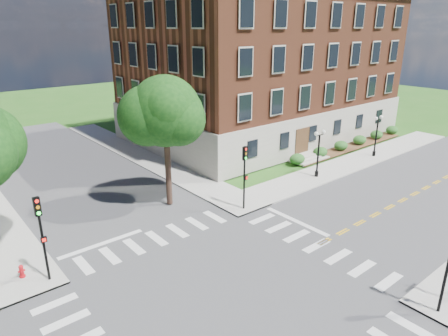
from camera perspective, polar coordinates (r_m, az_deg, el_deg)
ground at (r=21.52m, az=0.66°, el=-17.37°), size 160.00×160.00×0.00m
road_ew at (r=21.52m, az=0.66°, el=-17.36°), size 90.00×12.00×0.01m
road_ns at (r=21.52m, az=0.66°, el=-17.35°), size 12.00×90.00×0.01m
sidewalk_ne at (r=40.97m, az=3.12°, el=1.30°), size 34.00×34.00×0.12m
crosswalk_east at (r=25.99m, az=13.07°, el=-10.81°), size 2.20×10.20×0.02m
stop_bar_east at (r=28.71m, az=10.29°, el=-7.51°), size 0.40×5.50×0.00m
main_building at (r=49.86m, az=5.49°, el=14.27°), size 30.60×22.40×16.50m
shrub_row at (r=46.83m, az=17.53°, el=2.68°), size 18.00×2.00×1.30m
tree_d at (r=28.78m, az=-8.40°, el=7.97°), size 5.10×5.10×9.69m
traffic_signal_ne at (r=28.73m, az=2.95°, el=-0.25°), size 0.37×0.43×4.80m
traffic_signal_nw at (r=22.64m, az=-24.68°, el=-7.86°), size 0.32×0.35×4.80m
twin_lamp_west at (r=36.24m, az=13.33°, el=2.39°), size 1.36×0.36×4.23m
twin_lamp_east at (r=43.93m, az=20.95°, el=4.62°), size 1.36×0.36×4.23m
fire_hydrant at (r=24.75m, az=-26.94°, el=-13.04°), size 0.35×0.35×0.75m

